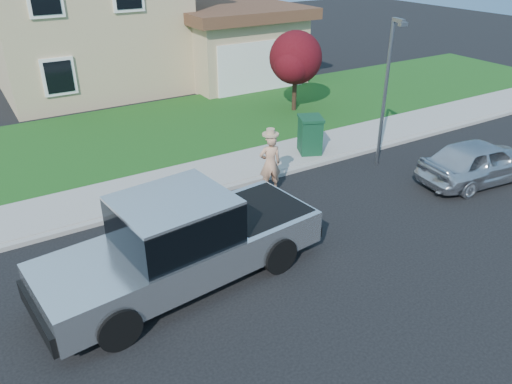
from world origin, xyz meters
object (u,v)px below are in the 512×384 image
Objects in this scene: trash_bin at (310,135)px; pickup_truck at (182,243)px; street_lamp at (387,86)px; woman at (270,162)px; sedan at (480,161)px; ornamental_tree at (296,60)px.

pickup_truck is at bearing -123.73° from trash_bin.
street_lamp reaches higher than pickup_truck.
woman reaches higher than trash_bin.
sedan is 3.57m from street_lamp.
ornamental_tree is (4.87, 5.64, 1.26)m from woman.
sedan is 3.18× the size of trash_bin.
ornamental_tree reaches higher than pickup_truck.
ornamental_tree is (-0.82, 8.37, 1.51)m from sedan.
woman is 4.37m from street_lamp.
ornamental_tree is 4.96m from trash_bin.
trash_bin is (6.40, 4.08, -0.17)m from pickup_truck.
street_lamp is at bearing 10.33° from pickup_truck.
street_lamp is at bearing 40.14° from sedan.
sedan is at bearing 170.63° from woman.
woman is 2.94m from trash_bin.
woman is at bearing 27.59° from pickup_truck.
sedan is 1.21× the size of ornamental_tree.
street_lamp is at bearing -98.16° from ornamental_tree.
woman is at bearing -171.95° from street_lamp.
pickup_truck is 1.96× the size of ornamental_tree.
ornamental_tree is 2.64× the size of trash_bin.
sedan is at bearing -29.50° from trash_bin.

